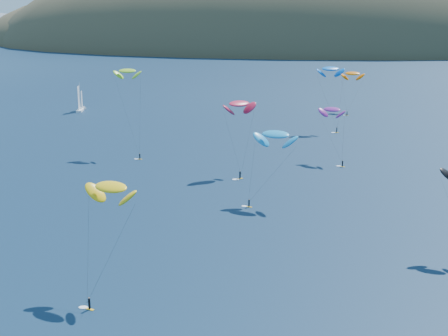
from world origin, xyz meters
TOP-DOWN VIEW (x-y plane):
  - island at (39.40, 562.36)m, footprint 730.00×300.00m
  - sailboat at (-67.68, 192.40)m, footprint 9.81×8.42m
  - kitesurfer_2 at (-7.66, 37.81)m, footprint 10.01×12.54m
  - kitesurfer_3 at (-29.37, 128.68)m, footprint 10.21×12.19m
  - kitesurfer_4 at (32.72, 168.35)m, footprint 10.34×9.66m
  - kitesurfer_5 at (16.70, 85.84)m, footprint 11.68×10.01m
  - kitesurfer_6 at (31.43, 125.38)m, footprint 8.63×12.12m
  - kitesurfer_9 at (6.11, 109.84)m, footprint 10.24×13.27m
  - kitesurfer_11 at (43.67, 206.85)m, footprint 9.42×13.73m

SIDE VIEW (x-z plane):
  - island at x=39.40m, z-range -115.74..94.26m
  - sailboat at x=-67.68m, z-range -5.00..6.93m
  - kitesurfer_6 at x=31.43m, z-range 6.25..23.20m
  - kitesurfer_11 at x=43.67m, z-range 6.39..24.33m
  - kitesurfer_5 at x=16.70m, z-range 6.46..25.00m
  - kitesurfer_2 at x=-7.66m, z-range 7.26..26.93m
  - kitesurfer_9 at x=6.11m, z-range 7.91..29.15m
  - kitesurfer_4 at x=32.72m, z-range 9.40..33.60m
  - kitesurfer_3 at x=-29.37m, z-range 11.10..37.93m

